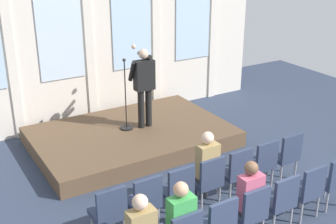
{
  "coord_description": "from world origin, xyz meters",
  "views": [
    {
      "loc": [
        -3.81,
        -3.61,
        4.24
      ],
      "look_at": [
        0.1,
        2.91,
        1.19
      ],
      "focal_mm": 47.66,
      "sensor_mm": 36.0,
      "label": 1
    }
  ],
  "objects_px": {
    "speaker": "(144,82)",
    "chair_r0_c3": "(208,179)",
    "audience_r1_c3": "(247,196)",
    "chair_r1_c5": "(307,188)",
    "mic_stand": "(126,114)",
    "chair_r0_c5": "(262,161)",
    "audience_r0_c3": "(206,165)",
    "chair_r0_c6": "(286,153)",
    "chair_r0_c0": "(109,211)",
    "chair_r1_c4": "(280,199)",
    "audience_r1_c1": "(179,221)",
    "chair_r0_c4": "(236,170)",
    "chair_r1_c3": "(250,210)",
    "chair_r0_c2": "(178,189)",
    "chair_r1_c6": "(333,179)",
    "chair_r0_c1": "(145,199)",
    "chair_r1_c2": "(218,223)"
  },
  "relations": [
    {
      "from": "speaker",
      "to": "chair_r0_c3",
      "type": "xyz_separation_m",
      "value": [
        -0.34,
        -2.82,
        -0.81
      ]
    },
    {
      "from": "audience_r1_c3",
      "to": "chair_r1_c5",
      "type": "xyz_separation_m",
      "value": [
        1.17,
        -0.08,
        -0.19
      ]
    },
    {
      "from": "mic_stand",
      "to": "chair_r0_c5",
      "type": "bearing_deg",
      "value": -67.13
    },
    {
      "from": "chair_r0_c5",
      "to": "audience_r0_c3",
      "type": "bearing_deg",
      "value": 176.09
    },
    {
      "from": "chair_r0_c5",
      "to": "chair_r0_c6",
      "type": "bearing_deg",
      "value": 0.0
    },
    {
      "from": "chair_r0_c0",
      "to": "chair_r1_c4",
      "type": "relative_size",
      "value": 1.0
    },
    {
      "from": "chair_r0_c3",
      "to": "chair_r1_c5",
      "type": "height_order",
      "value": "same"
    },
    {
      "from": "mic_stand",
      "to": "audience_r1_c1",
      "type": "xyz_separation_m",
      "value": [
        -1.11,
        -3.87,
        0.06
      ]
    },
    {
      "from": "chair_r0_c4",
      "to": "chair_r1_c3",
      "type": "bearing_deg",
      "value": -119.22
    },
    {
      "from": "chair_r1_c4",
      "to": "audience_r0_c3",
      "type": "bearing_deg",
      "value": 117.45
    },
    {
      "from": "chair_r0_c4",
      "to": "audience_r1_c1",
      "type": "bearing_deg",
      "value": -151.19
    },
    {
      "from": "chair_r0_c5",
      "to": "chair_r1_c4",
      "type": "distance_m",
      "value": 1.2
    },
    {
      "from": "chair_r0_c4",
      "to": "chair_r1_c4",
      "type": "bearing_deg",
      "value": -90.0
    },
    {
      "from": "chair_r0_c2",
      "to": "audience_r1_c3",
      "type": "bearing_deg",
      "value": -58.74
    },
    {
      "from": "speaker",
      "to": "chair_r0_c2",
      "type": "bearing_deg",
      "value": -108.14
    },
    {
      "from": "chair_r0_c0",
      "to": "chair_r1_c3",
      "type": "xyz_separation_m",
      "value": [
        1.75,
        -1.04,
        0.0
      ]
    },
    {
      "from": "chair_r0_c3",
      "to": "audience_r0_c3",
      "type": "height_order",
      "value": "audience_r0_c3"
    },
    {
      "from": "chair_r0_c0",
      "to": "audience_r0_c3",
      "type": "distance_m",
      "value": 1.77
    },
    {
      "from": "speaker",
      "to": "chair_r1_c4",
      "type": "bearing_deg",
      "value": -86.4
    },
    {
      "from": "chair_r0_c3",
      "to": "chair_r1_c4",
      "type": "relative_size",
      "value": 1.0
    },
    {
      "from": "chair_r0_c4",
      "to": "chair_r0_c5",
      "type": "relative_size",
      "value": 1.0
    },
    {
      "from": "chair_r1_c3",
      "to": "audience_r1_c3",
      "type": "distance_m",
      "value": 0.21
    },
    {
      "from": "audience_r0_c3",
      "to": "audience_r1_c1",
      "type": "xyz_separation_m",
      "value": [
        -1.17,
        -1.04,
        -0.01
      ]
    },
    {
      "from": "audience_r0_c3",
      "to": "chair_r0_c4",
      "type": "distance_m",
      "value": 0.63
    },
    {
      "from": "mic_stand",
      "to": "chair_r1_c6",
      "type": "height_order",
      "value": "mic_stand"
    },
    {
      "from": "speaker",
      "to": "mic_stand",
      "type": "distance_m",
      "value": 0.78
    },
    {
      "from": "chair_r0_c0",
      "to": "chair_r1_c3",
      "type": "bearing_deg",
      "value": -30.8
    },
    {
      "from": "chair_r0_c1",
      "to": "chair_r1_c5",
      "type": "bearing_deg",
      "value": -24.09
    },
    {
      "from": "chair_r1_c3",
      "to": "chair_r1_c4",
      "type": "height_order",
      "value": "same"
    },
    {
      "from": "audience_r0_c3",
      "to": "chair_r1_c6",
      "type": "relative_size",
      "value": 1.44
    },
    {
      "from": "chair_r0_c0",
      "to": "audience_r1_c1",
      "type": "height_order",
      "value": "audience_r1_c1"
    },
    {
      "from": "chair_r0_c6",
      "to": "audience_r1_c3",
      "type": "height_order",
      "value": "audience_r1_c3"
    },
    {
      "from": "chair_r0_c4",
      "to": "chair_r1_c2",
      "type": "relative_size",
      "value": 1.0
    },
    {
      "from": "chair_r0_c3",
      "to": "audience_r1_c3",
      "type": "xyz_separation_m",
      "value": [
        0.0,
        -0.96,
        0.19
      ]
    },
    {
      "from": "chair_r1_c5",
      "to": "chair_r1_c6",
      "type": "bearing_deg",
      "value": 0.0
    },
    {
      "from": "chair_r1_c2",
      "to": "chair_r1_c6",
      "type": "distance_m",
      "value": 2.33
    },
    {
      "from": "audience_r1_c1",
      "to": "audience_r1_c3",
      "type": "relative_size",
      "value": 1.02
    },
    {
      "from": "speaker",
      "to": "mic_stand",
      "type": "bearing_deg",
      "value": 168.15
    },
    {
      "from": "audience_r0_c3",
      "to": "chair_r0_c4",
      "type": "bearing_deg",
      "value": -7.78
    },
    {
      "from": "chair_r0_c4",
      "to": "chair_r0_c6",
      "type": "relative_size",
      "value": 1.0
    },
    {
      "from": "chair_r0_c2",
      "to": "chair_r0_c5",
      "type": "distance_m",
      "value": 1.75
    },
    {
      "from": "chair_r0_c2",
      "to": "chair_r1_c4",
      "type": "bearing_deg",
      "value": -41.8
    },
    {
      "from": "chair_r0_c0",
      "to": "chair_r0_c1",
      "type": "distance_m",
      "value": 0.58
    },
    {
      "from": "audience_r0_c3",
      "to": "mic_stand",
      "type": "bearing_deg",
      "value": 91.17
    },
    {
      "from": "speaker",
      "to": "chair_r0_c1",
      "type": "xyz_separation_m",
      "value": [
        -1.51,
        -2.82,
        -0.81
      ]
    },
    {
      "from": "chair_r0_c0",
      "to": "audience_r0_c3",
      "type": "relative_size",
      "value": 0.7
    },
    {
      "from": "chair_r0_c2",
      "to": "chair_r0_c3",
      "type": "bearing_deg",
      "value": 0.0
    },
    {
      "from": "speaker",
      "to": "chair_r0_c4",
      "type": "relative_size",
      "value": 1.83
    },
    {
      "from": "chair_r0_c1",
      "to": "audience_r0_c3",
      "type": "distance_m",
      "value": 1.19
    },
    {
      "from": "chair_r0_c1",
      "to": "chair_r0_c4",
      "type": "distance_m",
      "value": 1.75
    }
  ]
}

